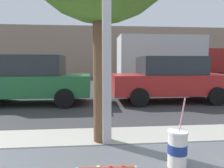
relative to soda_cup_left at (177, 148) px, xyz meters
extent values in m
plane|color=#38383A|center=(-0.31, 8.26, -1.07)|extent=(60.00, 60.00, 0.00)
cube|color=#B2ADA3|center=(-0.31, 1.86, -1.01)|extent=(16.00, 2.80, 0.12)
cube|color=#35373A|center=(-0.31, 0.28, -0.10)|extent=(2.32, 0.02, 0.02)
cube|color=#9E9EA3|center=(-0.31, 0.34, 0.56)|extent=(0.05, 0.08, 1.31)
cube|color=gray|center=(-0.31, 20.54, 1.50)|extent=(28.00, 1.20, 5.15)
cylinder|color=silver|center=(0.00, 0.00, -0.01)|extent=(0.09, 0.09, 0.16)
cylinder|color=navy|center=(0.00, 0.00, 0.00)|extent=(0.09, 0.09, 0.05)
cylinder|color=black|center=(0.00, 0.00, 0.07)|extent=(0.08, 0.08, 0.01)
cylinder|color=white|center=(0.00, 0.00, 0.08)|extent=(0.09, 0.09, 0.01)
cylinder|color=pink|center=(0.01, -0.01, 0.14)|extent=(0.02, 0.03, 0.20)
cube|color=red|center=(-0.27, -0.07, -0.04)|extent=(0.01, 0.01, 0.01)
cube|color=red|center=(-0.32, -0.06, -0.04)|extent=(0.01, 0.01, 0.01)
cube|color=beige|center=(-0.37, -0.06, -0.04)|extent=(0.01, 0.01, 0.01)
cube|color=#236B38|center=(-2.67, 6.67, -0.39)|extent=(4.31, 1.78, 0.72)
cube|color=#282D33|center=(-2.61, 6.67, 0.32)|extent=(2.24, 1.57, 0.70)
cylinder|color=black|center=(-1.34, 7.56, -0.75)|extent=(0.64, 0.18, 0.64)
cylinder|color=black|center=(-1.34, 5.78, -0.75)|extent=(0.64, 0.18, 0.64)
cylinder|color=black|center=(-4.01, 7.56, -0.75)|extent=(0.64, 0.18, 0.64)
cube|color=red|center=(2.50, 6.67, -0.39)|extent=(4.39, 1.87, 0.72)
cube|color=#282D33|center=(2.50, 6.67, 0.30)|extent=(2.29, 1.65, 0.67)
cylinder|color=black|center=(3.86, 7.60, -0.75)|extent=(0.64, 0.18, 0.64)
cylinder|color=black|center=(3.86, 5.73, -0.75)|extent=(0.64, 0.18, 0.64)
cylinder|color=black|center=(1.14, 7.60, -0.75)|extent=(0.64, 0.18, 0.64)
cylinder|color=black|center=(1.14, 5.73, -0.75)|extent=(0.64, 0.18, 0.64)
cube|color=beige|center=(3.85, 11.97, 0.72)|extent=(5.27, 2.20, 2.69)
cube|color=maroon|center=(7.29, 11.97, 0.33)|extent=(1.90, 2.10, 1.90)
cylinder|color=black|center=(7.29, 13.02, -0.62)|extent=(0.90, 0.24, 0.90)
cylinder|color=black|center=(7.29, 10.92, -0.62)|extent=(0.90, 0.24, 0.90)
cylinder|color=black|center=(2.87, 13.07, -0.62)|extent=(0.90, 0.24, 0.90)
cylinder|color=black|center=(2.87, 10.87, -0.62)|extent=(0.90, 0.24, 0.90)
cylinder|color=brown|center=(-0.25, 2.56, 0.30)|extent=(0.28, 0.28, 2.51)
camera|label=1|loc=(-0.39, -0.89, 0.40)|focal=32.81mm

